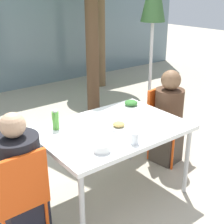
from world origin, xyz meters
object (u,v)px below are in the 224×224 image
(chair_right, at_px, (165,118))
(drinking_cup, at_px, (135,138))
(salad_bowl, at_px, (102,147))
(closed_umbrella, at_px, (153,4))
(person_left, at_px, (20,184))
(chair_left, at_px, (19,192))
(bottle, at_px, (56,120))
(person_right, at_px, (168,120))

(chair_right, xyz_separation_m, drinking_cup, (-1.02, -0.60, 0.29))
(drinking_cup, bearing_deg, chair_right, 30.37)
(chair_right, height_order, salad_bowl, chair_right)
(closed_umbrella, relative_size, drinking_cup, 23.85)
(salad_bowl, bearing_deg, closed_umbrella, 35.38)
(closed_umbrella, bearing_deg, person_left, -158.15)
(person_left, bearing_deg, drinking_cup, -23.54)
(chair_left, height_order, chair_right, same)
(person_left, bearing_deg, chair_left, -122.00)
(drinking_cup, bearing_deg, salad_bowl, 167.06)
(chair_left, distance_m, bottle, 0.73)
(chair_right, relative_size, person_right, 0.78)
(person_left, bearing_deg, closed_umbrella, 20.94)
(bottle, relative_size, salad_bowl, 1.32)
(chair_left, relative_size, bottle, 4.69)
(bottle, bearing_deg, drinking_cup, -60.00)
(person_right, height_order, bottle, person_right)
(closed_umbrella, bearing_deg, bottle, -160.79)
(drinking_cup, distance_m, salad_bowl, 0.30)
(chair_left, bearing_deg, person_left, 58.00)
(chair_right, height_order, drinking_cup, chair_right)
(person_left, height_order, salad_bowl, person_left)
(person_right, xyz_separation_m, salad_bowl, (-1.27, -0.44, 0.25))
(chair_right, height_order, closed_umbrella, closed_umbrella)
(bottle, bearing_deg, salad_bowl, -81.27)
(closed_umbrella, relative_size, salad_bowl, 16.40)
(person_right, xyz_separation_m, drinking_cup, (-0.98, -0.51, 0.27))
(person_right, distance_m, closed_umbrella, 1.51)
(person_right, bearing_deg, closed_umbrella, -128.18)
(chair_left, bearing_deg, closed_umbrella, 22.22)
(chair_right, relative_size, bottle, 4.69)
(closed_umbrella, height_order, drinking_cup, closed_umbrella)
(person_left, height_order, person_right, person_left)
(person_left, relative_size, drinking_cup, 11.60)
(drinking_cup, bearing_deg, chair_left, 162.95)
(chair_right, bearing_deg, person_right, 58.00)
(bottle, height_order, salad_bowl, bottle)
(bottle, distance_m, salad_bowl, 0.60)
(chair_left, distance_m, chair_right, 1.96)
(chair_right, distance_m, bottle, 1.43)
(closed_umbrella, bearing_deg, chair_left, -156.87)
(chair_right, height_order, person_right, person_right)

